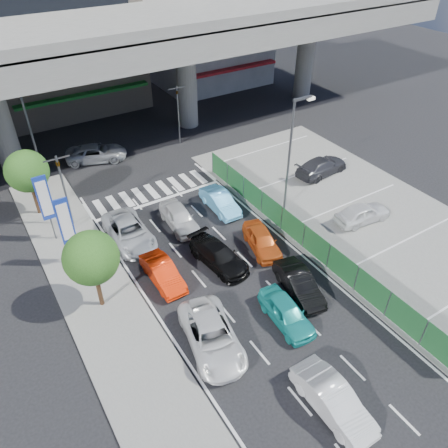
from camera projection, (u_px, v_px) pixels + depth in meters
ground at (251, 301)px, 23.83m from camera, size 120.00×120.00×0.00m
parking_lot at (366, 219)px, 29.83m from camera, size 12.00×28.00×0.06m
sidewalk_left at (103, 304)px, 23.54m from camera, size 4.00×30.00×0.12m
fence_run at (315, 245)px, 26.21m from camera, size 0.16×22.00×1.80m
expressway at (92, 41)px, 33.46m from camera, size 64.00×14.00×10.75m
building_center at (57, 29)px, 41.65m from camera, size 14.00×10.90×15.00m
building_east at (207, 27)px, 48.65m from camera, size 12.00×10.90×12.00m
traffic_light_left at (60, 174)px, 26.97m from camera, size 1.60×1.24×5.20m
traffic_light_right at (177, 100)px, 36.66m from camera, size 1.60×1.24×5.20m
street_lamp_right at (292, 147)px, 28.07m from camera, size 1.65×0.22×8.00m
street_lamp_left at (32, 127)px, 30.47m from camera, size 1.65×0.22×8.00m
signboard_near at (66, 223)px, 24.36m from camera, size 0.80×0.14×4.70m
signboard_far at (45, 200)px, 26.22m from camera, size 0.80×0.14×4.70m
tree_near at (91, 258)px, 21.54m from camera, size 2.80×2.80×4.80m
tree_far at (27, 171)px, 28.31m from camera, size 2.80×2.80×4.80m
hatch_white_back_mid at (333, 400)px, 18.39m from camera, size 1.48×4.20×1.38m
sedan_white_mid_left at (212, 336)px, 21.06m from camera, size 3.24×5.32×1.38m
taxi_teal_mid at (286, 312)px, 22.32m from camera, size 1.80×3.88×1.28m
hatch_black_mid_right at (299, 284)px, 23.96m from camera, size 2.12×4.14×1.30m
taxi_orange_left at (163, 273)px, 24.70m from camera, size 1.37×3.78×1.24m
sedan_black_mid at (219, 256)px, 25.86m from camera, size 2.33×4.56×1.27m
taxi_orange_right at (262, 240)px, 26.98m from camera, size 2.41×4.07×1.30m
wagon_silver_front_left at (129, 232)px, 27.60m from camera, size 2.39×5.01×1.38m
sedan_white_front_mid at (179, 217)px, 28.86m from camera, size 1.87×4.14×1.38m
kei_truck_front_right at (220, 201)px, 30.42m from camera, size 1.46×3.93×1.29m
crossing_wagon_silver at (96, 153)px, 36.08m from camera, size 5.37×3.78×1.36m
parked_sedan_white at (362, 213)px, 29.17m from camera, size 4.09×1.97×1.35m
parked_sedan_dgrey at (322, 166)px, 34.21m from camera, size 4.83×2.37×1.35m
traffic_cone at (292, 229)px, 28.31m from camera, size 0.44×0.44×0.66m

